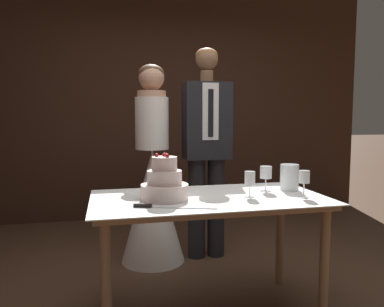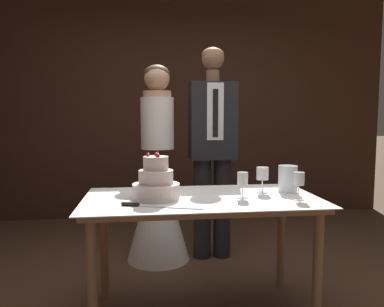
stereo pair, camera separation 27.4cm
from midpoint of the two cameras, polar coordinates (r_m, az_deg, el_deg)
ground_plane at (r=2.67m, az=1.00°, el=-22.04°), size 40.00×40.00×0.00m
wall_back at (r=4.69m, az=-5.93°, el=7.93°), size 5.23×0.12×2.86m
cake_table at (r=2.34m, az=-0.80°, el=-8.76°), size 1.43×0.76×0.75m
tiered_cake at (r=2.25m, az=-7.71°, el=-4.62°), size 0.28×0.28×0.28m
cake_knife at (r=2.07m, az=-8.88°, el=-8.02°), size 0.44×0.16×0.02m
wine_glass_near at (r=2.49m, az=8.13°, el=-3.10°), size 0.08×0.08×0.17m
wine_glass_middle at (r=2.34m, az=13.56°, el=-3.74°), size 0.07×0.07×0.17m
wine_glass_far at (r=2.30m, az=5.44°, el=-3.93°), size 0.06×0.06×0.16m
hurricane_candle at (r=2.57m, az=11.70°, el=-3.67°), size 0.12×0.12×0.17m
bride at (r=3.23m, az=-8.46°, el=-5.53°), size 0.54×0.54×1.67m
groom at (r=3.24m, az=-0.18°, el=1.38°), size 0.40×0.25×1.82m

